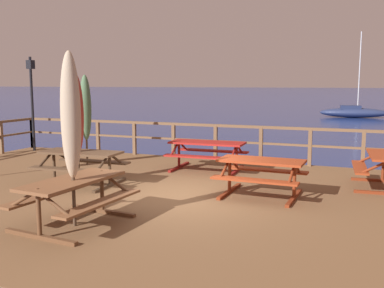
# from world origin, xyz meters

# --- Properties ---
(ground_plane) EXTENTS (600.00, 600.00, 0.00)m
(ground_plane) POSITION_xyz_m (0.00, 0.00, 0.00)
(ground_plane) COLOR navy
(wooden_deck) EXTENTS (15.65, 9.09, 0.83)m
(wooden_deck) POSITION_xyz_m (0.00, 0.00, 0.42)
(wooden_deck) COLOR brown
(wooden_deck) RESTS_ON ground
(railing_waterside_far) EXTENTS (15.45, 0.10, 1.09)m
(railing_waterside_far) POSITION_xyz_m (0.00, 4.39, 1.56)
(railing_waterside_far) COLOR brown
(railing_waterside_far) RESTS_ON wooden_deck
(picnic_table_mid_centre) EXTENTS (1.77, 1.45, 0.78)m
(picnic_table_mid_centre) POSITION_xyz_m (1.56, 0.63, 1.38)
(picnic_table_mid_centre) COLOR #993819
(picnic_table_mid_centre) RESTS_ON wooden_deck
(picnic_table_mid_left) EXTENTS (1.55, 1.98, 0.78)m
(picnic_table_mid_left) POSITION_xyz_m (-0.90, -2.35, 1.39)
(picnic_table_mid_left) COLOR brown
(picnic_table_mid_left) RESTS_ON wooden_deck
(picnic_table_back_left) EXTENTS (1.91, 1.47, 0.78)m
(picnic_table_back_left) POSITION_xyz_m (-2.56, 0.18, 1.39)
(picnic_table_back_left) COLOR brown
(picnic_table_back_left) RESTS_ON wooden_deck
(picnic_table_front_right) EXTENTS (2.02, 1.46, 0.78)m
(picnic_table_front_right) POSITION_xyz_m (-0.40, 2.81, 1.39)
(picnic_table_front_right) COLOR maroon
(picnic_table_front_right) RESTS_ON wooden_deck
(patio_umbrella_tall_mid_left) EXTENTS (0.32, 0.32, 2.56)m
(patio_umbrella_tall_mid_left) POSITION_xyz_m (-3.84, 2.24, 2.46)
(patio_umbrella_tall_mid_left) COLOR #4C3828
(patio_umbrella_tall_mid_left) RESTS_ON wooden_deck
(patio_umbrella_tall_mid_right) EXTENTS (0.32, 0.32, 2.83)m
(patio_umbrella_tall_mid_right) POSITION_xyz_m (-0.85, -2.41, 2.63)
(patio_umbrella_tall_mid_right) COLOR #4C3828
(patio_umbrella_tall_mid_right) RESTS_ON wooden_deck
(patio_umbrella_tall_back_right) EXTENTS (0.32, 0.32, 2.54)m
(patio_umbrella_tall_back_right) POSITION_xyz_m (-2.60, 0.14, 2.44)
(patio_umbrella_tall_back_right) COLOR #4C3828
(patio_umbrella_tall_back_right) RESTS_ON wooden_deck
(lamp_post_hooked) EXTENTS (0.51, 0.55, 3.20)m
(lamp_post_hooked) POSITION_xyz_m (-6.99, 3.70, 2.94)
(lamp_post_hooked) COLOR black
(lamp_post_hooked) RESTS_ON wooden_deck
(sailboat_distant) EXTENTS (6.13, 2.22, 7.72)m
(sailboat_distant) POSITION_xyz_m (2.46, 34.82, 0.51)
(sailboat_distant) COLOR navy
(sailboat_distant) RESTS_ON ground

